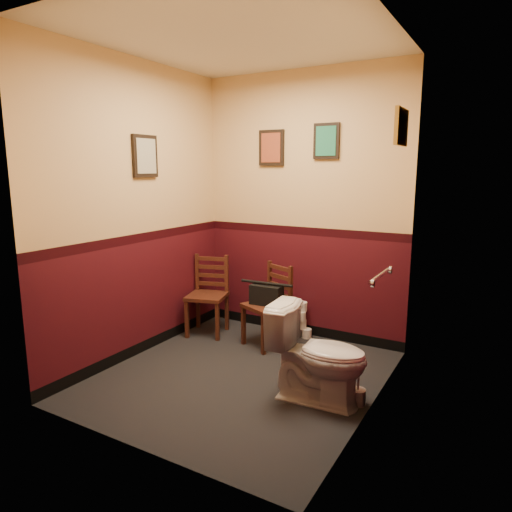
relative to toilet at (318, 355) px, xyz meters
The scene contains 17 objects.
floor 0.81m from the toilet, behind, with size 2.20×2.40×0.00m, color black.
ceiling 2.45m from the toilet, behind, with size 2.20×2.40×0.00m, color silver.
wall_back 1.76m from the toilet, 119.54° to the left, with size 2.20×2.70×0.00m, color #3D0C13.
wall_front 1.66m from the toilet, 122.52° to the right, with size 2.20×2.70×0.00m, color #3D0C13.
wall_left 2.07m from the toilet, behind, with size 2.40×2.70×0.00m, color #3D0C13.
wall_right 1.06m from the toilet, 10.54° to the left, with size 2.40×2.70×0.00m, color #3D0C13.
grab_bar 0.75m from the toilet, 42.55° to the left, with size 0.05×0.56×0.06m.
framed_print_back_a 2.29m from the toilet, 130.56° to the left, with size 0.28×0.04×0.36m.
framed_print_back_b 2.11m from the toilet, 110.60° to the left, with size 0.26×0.04×0.34m.
framed_print_left 2.34m from the toilet, behind, with size 0.04×0.30×0.38m.
framed_print_right 1.85m from the toilet, 61.81° to the left, with size 0.04×0.34×0.28m.
toilet is the anchor object (origin of this frame).
toilet_brush 0.42m from the toilet, 19.33° to the left, with size 0.12×0.12×0.43m.
chair_left 1.77m from the toilet, 153.25° to the left, with size 0.48×0.48×0.83m.
chair_right 1.18m from the toilet, 136.20° to the left, with size 0.50×0.50×0.82m.
handbag 1.18m from the toilet, 137.89° to the left, with size 0.32×0.18×0.23m.
tp_stack 1.36m from the toilet, 119.35° to the left, with size 0.22×0.13×0.38m.
Camera 1 is at (1.91, -3.08, 1.73)m, focal length 32.00 mm.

